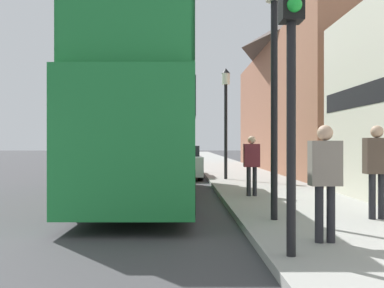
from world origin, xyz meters
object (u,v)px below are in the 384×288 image
object	(u,v)px
lamp_post_nearest	(274,45)
lamp_post_second	(226,102)
tour_bus	(150,133)
pedestrian_nearest	(325,172)
traffic_signal	(292,36)
pedestrian_second	(377,163)
parked_car_ahead_of_bus	(181,163)
pedestrian_third	(252,160)

from	to	relation	value
lamp_post_nearest	lamp_post_second	bearing A→B (deg)	89.77
tour_bus	lamp_post_nearest	world-z (taller)	lamp_post_nearest
pedestrian_nearest	traffic_signal	bearing A→B (deg)	-130.81
pedestrian_second	parked_car_ahead_of_bus	bearing A→B (deg)	107.61
tour_bus	pedestrian_second	distance (m)	6.15
lamp_post_second	parked_car_ahead_of_bus	bearing A→B (deg)	129.44
parked_car_ahead_of_bus	lamp_post_nearest	distance (m)	12.34
tour_bus	traffic_signal	distance (m)	7.25
parked_car_ahead_of_bus	pedestrian_nearest	distance (m)	14.03
pedestrian_nearest	traffic_signal	world-z (taller)	traffic_signal
pedestrian_nearest	pedestrian_second	xyz separation A→B (m)	(1.64, 1.98, 0.05)
pedestrian_nearest	pedestrian_third	xyz separation A→B (m)	(-0.16, 5.80, -0.04)
pedestrian_nearest	pedestrian_second	size ratio (longest dim) A/B	0.96
traffic_signal	lamp_post_nearest	size ratio (longest dim) A/B	0.80
tour_bus	pedestrian_third	world-z (taller)	tour_bus
pedestrian_second	lamp_post_second	bearing A→B (deg)	101.34
tour_bus	traffic_signal	xyz separation A→B (m)	(2.29, -6.80, 1.08)
tour_bus	traffic_signal	size ratio (longest dim) A/B	2.59
pedestrian_nearest	pedestrian_third	distance (m)	5.80
traffic_signal	lamp_post_nearest	xyz separation A→B (m)	(0.35, 2.77, 0.49)
pedestrian_nearest	lamp_post_second	world-z (taller)	lamp_post_second
pedestrian_second	traffic_signal	distance (m)	4.02
pedestrian_nearest	pedestrian_second	distance (m)	2.57
traffic_signal	lamp_post_nearest	bearing A→B (deg)	82.78
pedestrian_second	lamp_post_nearest	world-z (taller)	lamp_post_nearest
lamp_post_second	pedestrian_second	bearing A→B (deg)	-78.66
parked_car_ahead_of_bus	pedestrian_second	world-z (taller)	pedestrian_second
tour_bus	pedestrian_third	size ratio (longest dim) A/B	6.04
tour_bus	lamp_post_second	size ratio (longest dim) A/B	2.22
parked_car_ahead_of_bus	pedestrian_nearest	size ratio (longest dim) A/B	2.52
traffic_signal	lamp_post_nearest	world-z (taller)	lamp_post_nearest
tour_bus	lamp_post_second	distance (m)	6.38
tour_bus	pedestrian_third	distance (m)	2.92
tour_bus	lamp_post_nearest	bearing A→B (deg)	-55.42
lamp_post_nearest	pedestrian_second	bearing A→B (deg)	0.23
pedestrian_second	lamp_post_second	size ratio (longest dim) A/B	0.40
traffic_signal	tour_bus	bearing A→B (deg)	108.60
pedestrian_nearest	pedestrian_third	bearing A→B (deg)	91.60
pedestrian_second	traffic_signal	xyz separation A→B (m)	(-2.32, -2.78, 1.75)
pedestrian_second	lamp_post_second	xyz separation A→B (m)	(-1.94, 9.65, 2.04)
pedestrian_nearest	traffic_signal	distance (m)	2.08
parked_car_ahead_of_bus	lamp_post_second	distance (m)	3.85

